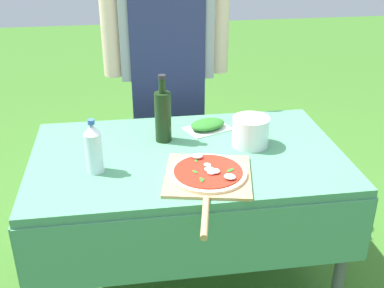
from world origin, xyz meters
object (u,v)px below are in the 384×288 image
(oil_bottle, at_px, (163,115))
(water_bottle, at_px, (94,148))
(prep_table, at_px, (187,172))
(person_cook, at_px, (166,45))
(pizza_on_peel, at_px, (208,175))
(herb_container, at_px, (208,125))
(mixing_tub, at_px, (251,132))

(oil_bottle, distance_m, water_bottle, 0.37)
(oil_bottle, relative_size, water_bottle, 1.37)
(prep_table, bearing_deg, water_bottle, -164.73)
(person_cook, height_order, pizza_on_peel, person_cook)
(water_bottle, xyz_separation_m, herb_container, (0.50, 0.32, -0.08))
(water_bottle, height_order, mixing_tub, water_bottle)
(pizza_on_peel, xyz_separation_m, water_bottle, (-0.42, 0.12, 0.09))
(pizza_on_peel, relative_size, herb_container, 2.45)
(pizza_on_peel, bearing_deg, prep_table, 114.36)
(person_cook, bearing_deg, pizza_on_peel, 95.23)
(pizza_on_peel, bearing_deg, oil_bottle, 122.52)
(pizza_on_peel, xyz_separation_m, herb_container, (0.08, 0.44, 0.01))
(prep_table, distance_m, mixing_tub, 0.32)
(pizza_on_peel, height_order, oil_bottle, oil_bottle)
(prep_table, relative_size, water_bottle, 5.99)
(person_cook, relative_size, pizza_on_peel, 3.06)
(prep_table, distance_m, pizza_on_peel, 0.25)
(person_cook, distance_m, herb_container, 0.55)
(prep_table, distance_m, oil_bottle, 0.27)
(water_bottle, distance_m, mixing_tub, 0.67)
(oil_bottle, relative_size, herb_container, 1.28)
(mixing_tub, bearing_deg, pizza_on_peel, -131.67)
(herb_container, bearing_deg, water_bottle, -147.14)
(oil_bottle, bearing_deg, water_bottle, -140.20)
(herb_container, bearing_deg, oil_bottle, -158.60)
(prep_table, relative_size, pizza_on_peel, 2.29)
(person_cook, bearing_deg, oil_bottle, 83.77)
(prep_table, distance_m, water_bottle, 0.43)
(person_cook, distance_m, oil_bottle, 0.57)
(oil_bottle, bearing_deg, herb_container, 21.40)
(person_cook, relative_size, oil_bottle, 5.83)
(oil_bottle, bearing_deg, mixing_tub, -15.56)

